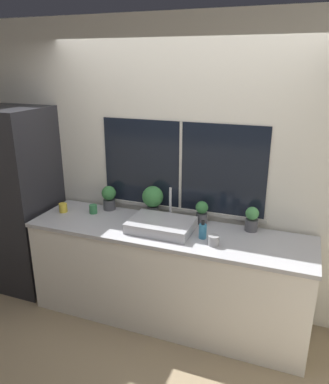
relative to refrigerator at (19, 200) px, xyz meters
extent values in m
plane|color=#937F60|center=(1.66, -0.36, -0.95)|extent=(14.00, 14.00, 0.00)
cube|color=silver|center=(1.66, 0.35, 0.40)|extent=(8.00, 0.06, 2.70)
cube|color=black|center=(1.66, 0.32, 0.45)|extent=(1.56, 0.01, 0.82)
cube|color=#BCB7AD|center=(1.66, 0.31, 0.45)|extent=(0.02, 0.01, 0.82)
cube|color=#BCB7AD|center=(1.66, 0.31, 0.02)|extent=(1.62, 0.04, 0.03)
cube|color=silver|center=(-0.63, 1.14, 0.40)|extent=(0.06, 7.00, 2.70)
cube|color=white|center=(1.66, -0.04, -0.51)|extent=(2.50, 0.64, 0.87)
cube|color=#ADADB2|center=(1.66, -0.04, -0.06)|extent=(2.52, 0.67, 0.03)
cube|color=#232328|center=(0.00, 0.00, 0.00)|extent=(0.69, 0.65, 1.89)
cube|color=#ADADB2|center=(1.61, -0.06, 0.00)|extent=(0.55, 0.40, 0.09)
cylinder|color=#B7B7BC|center=(1.61, 0.17, -0.03)|extent=(0.04, 0.04, 0.03)
cylinder|color=#B7B7BC|center=(1.61, 0.17, 0.13)|extent=(0.02, 0.02, 0.29)
cylinder|color=#4C4C51|center=(0.95, 0.21, 0.01)|extent=(0.12, 0.12, 0.10)
sphere|color=#387A3D|center=(0.95, 0.21, 0.13)|extent=(0.14, 0.14, 0.14)
cylinder|color=#4C4C51|center=(1.42, 0.21, 0.01)|extent=(0.11, 0.11, 0.10)
sphere|color=#387A3D|center=(1.42, 0.21, 0.15)|extent=(0.20, 0.20, 0.20)
cylinder|color=#4C4C51|center=(1.90, 0.21, 0.01)|extent=(0.10, 0.10, 0.10)
sphere|color=#387A3D|center=(1.90, 0.21, 0.11)|extent=(0.11, 0.11, 0.11)
cylinder|color=#4C4C51|center=(2.35, 0.21, 0.01)|extent=(0.11, 0.11, 0.10)
sphere|color=#478E4C|center=(2.35, 0.21, 0.12)|extent=(0.12, 0.12, 0.12)
cylinder|color=teal|center=(1.99, -0.08, 0.02)|extent=(0.07, 0.07, 0.12)
cylinder|color=black|center=(1.99, -0.08, 0.10)|extent=(0.03, 0.03, 0.03)
cylinder|color=#38844C|center=(0.85, 0.07, 0.00)|extent=(0.08, 0.08, 0.08)
cylinder|color=gold|center=(0.55, -0.01, 0.00)|extent=(0.08, 0.08, 0.09)
cylinder|color=gray|center=(2.11, -0.18, 0.00)|extent=(0.09, 0.09, 0.08)
camera|label=1|loc=(2.70, -2.84, 1.35)|focal=35.00mm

